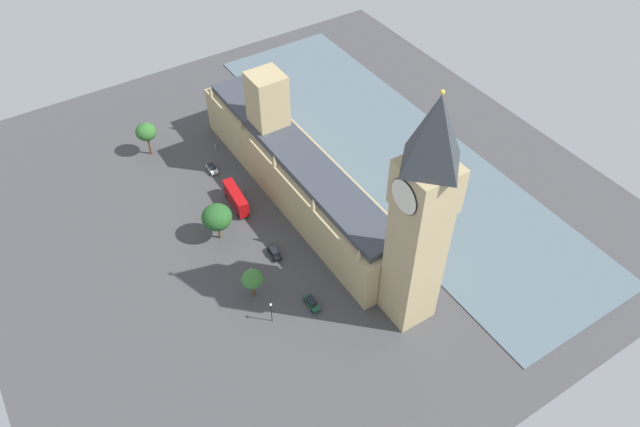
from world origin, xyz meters
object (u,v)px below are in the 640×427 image
(car_white_trailing, at_px, (212,168))
(street_lamp_kerbside, at_px, (271,309))
(parliament_building, at_px, (294,168))
(car_dark_green_under_trees, at_px, (312,303))
(car_black_near_tower, at_px, (274,252))
(street_lamp_by_river_gate, at_px, (252,276))
(plane_tree_leading, at_px, (146,132))
(clock_tower, at_px, (421,216))
(plane_tree_corner, at_px, (217,217))
(pedestrian_far_end, at_px, (216,147))
(double_decker_bus_midblock, at_px, (236,198))
(plane_tree_opposite_hall, at_px, (252,279))

(car_white_trailing, height_order, street_lamp_kerbside, street_lamp_kerbside)
(parliament_building, distance_m, car_dark_green_under_trees, 35.93)
(car_black_near_tower, height_order, street_lamp_kerbside, street_lamp_kerbside)
(street_lamp_by_river_gate, bearing_deg, parliament_building, -137.20)
(car_white_trailing, bearing_deg, plane_tree_leading, -52.55)
(plane_tree_leading, bearing_deg, street_lamp_kerbside, 90.76)
(clock_tower, bearing_deg, street_lamp_by_river_gate, -41.62)
(car_black_near_tower, xyz_separation_m, street_lamp_kerbside, (9.16, 15.30, 3.18))
(plane_tree_corner, relative_size, street_lamp_kerbside, 1.67)
(parliament_building, height_order, car_black_near_tower, parliament_building)
(clock_tower, xyz_separation_m, street_lamp_kerbside, (24.79, -12.47, -23.69))
(clock_tower, bearing_deg, plane_tree_corner, -59.04)
(parliament_building, xyz_separation_m, clock_tower, (-0.81, 43.29, 20.14))
(pedestrian_far_end, distance_m, street_lamp_by_river_gate, 49.99)
(parliament_building, bearing_deg, pedestrian_far_end, -70.08)
(parliament_building, height_order, plane_tree_corner, parliament_building)
(car_black_near_tower, height_order, plane_tree_corner, plane_tree_corner)
(car_black_near_tower, bearing_deg, street_lamp_by_river_gate, 41.00)
(car_dark_green_under_trees, bearing_deg, double_decker_bus_midblock, -89.57)
(double_decker_bus_midblock, relative_size, plane_tree_corner, 1.11)
(car_black_near_tower, bearing_deg, plane_tree_corner, -50.04)
(double_decker_bus_midblock, height_order, pedestrian_far_end, double_decker_bus_midblock)
(street_lamp_by_river_gate, bearing_deg, car_black_near_tower, -144.37)
(double_decker_bus_midblock, distance_m, street_lamp_kerbside, 35.38)
(clock_tower, height_order, car_dark_green_under_trees, clock_tower)
(street_lamp_by_river_gate, distance_m, street_lamp_kerbside, 9.14)
(plane_tree_leading, xyz_separation_m, street_lamp_by_river_gate, (-1.36, 55.37, -2.38))
(plane_tree_opposite_hall, bearing_deg, pedestrian_far_end, -106.46)
(car_black_near_tower, bearing_deg, car_white_trailing, -85.77)
(plane_tree_corner, relative_size, plane_tree_leading, 1.01)
(parliament_building, height_order, car_dark_green_under_trees, parliament_building)
(pedestrian_far_end, distance_m, plane_tree_corner, 33.47)
(plane_tree_opposite_hall, xyz_separation_m, street_lamp_kerbside, (0.01, 7.80, -1.29))
(pedestrian_far_end, bearing_deg, plane_tree_opposite_hall, -4.62)
(double_decker_bus_midblock, bearing_deg, street_lamp_by_river_gate, -104.58)
(plane_tree_opposite_hall, bearing_deg, clock_tower, 140.73)
(street_lamp_by_river_gate, bearing_deg, street_lamp_kerbside, 86.78)
(double_decker_bus_midblock, xyz_separation_m, car_black_near_tower, (0.14, 18.81, -1.75))
(car_black_near_tower, bearing_deg, street_lamp_kerbside, 64.46)
(double_decker_bus_midblock, bearing_deg, street_lamp_kerbside, -100.47)
(car_white_trailing, relative_size, pedestrian_far_end, 2.75)
(clock_tower, height_order, double_decker_bus_midblock, clock_tower)
(double_decker_bus_midblock, distance_m, pedestrian_far_end, 23.48)
(double_decker_bus_midblock, bearing_deg, clock_tower, -66.83)
(parliament_building, relative_size, car_black_near_tower, 16.06)
(parliament_building, bearing_deg, car_dark_green_under_trees, 64.68)
(car_black_near_tower, height_order, plane_tree_leading, plane_tree_leading)
(plane_tree_opposite_hall, height_order, plane_tree_corner, plane_tree_corner)
(car_black_near_tower, bearing_deg, car_dark_green_under_trees, 94.37)
(double_decker_bus_midblock, xyz_separation_m, plane_tree_corner, (8.05, 7.33, 4.03))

